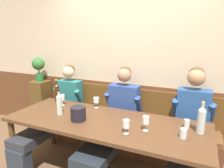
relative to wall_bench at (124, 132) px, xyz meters
The scene contains 19 objects.
room_wall_back 1.15m from the wall_bench, 90.00° to the left, with size 6.80×0.08×2.80m, color beige.
wood_wainscot_panel 0.30m from the wall_bench, 90.00° to the left, with size 6.80×0.03×0.99m, color brown.
wall_bench is the anchor object (origin of this frame).
dining_table 0.79m from the wall_bench, 90.00° to the right, with size 2.36×0.87×0.75m.
person_center_right_seat 1.08m from the wall_bench, 157.87° to the right, with size 0.49×1.28×1.27m.
person_center_left_seat 0.50m from the wall_bench, 89.51° to the right, with size 0.54×1.28×1.30m.
person_left_seat 1.07m from the wall_bench, 20.51° to the right, with size 0.50×1.29×1.35m.
ice_bucket 1.01m from the wall_bench, 109.35° to the right, with size 0.18×0.18×0.16m, color black.
wine_bottle_green_tall 1.33m from the wall_bench, 28.42° to the right, with size 0.08×0.08×0.33m.
wine_bottle_clear_water 1.18m from the wall_bench, 159.62° to the right, with size 0.07×0.07×0.34m.
wine_bottle_amber_mid 1.13m from the wall_bench, 128.68° to the right, with size 0.07×0.07×0.32m.
wine_glass_center_front 1.11m from the wall_bench, 68.62° to the right, with size 0.07×0.07×0.15m.
wine_glass_mid_right 1.07m from the wall_bench, 150.00° to the right, with size 0.07×0.07×0.16m.
wine_glass_near_bucket 1.08m from the wall_bench, 55.44° to the right, with size 0.07×0.07×0.16m.
wine_glass_by_bottle 0.73m from the wall_bench, 130.51° to the right, with size 0.08×0.08×0.15m.
water_tumbler_left 1.15m from the wall_bench, 29.12° to the right, with size 0.06×0.06×0.10m, color silver.
water_tumbler_center 1.27m from the wall_bench, 40.02° to the right, with size 0.07×0.07×0.09m, color silver.
corner_pedestal 1.64m from the wall_bench, behind, with size 0.28×0.28×0.93m, color brown.
potted_plant 1.87m from the wall_bench, behind, with size 0.22×0.22×0.42m.
Camera 1 is at (0.98, -1.84, 1.73)m, focal length 32.49 mm.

